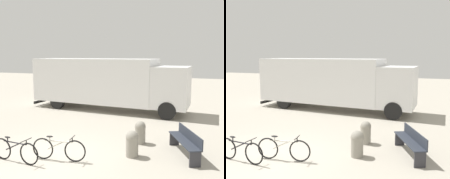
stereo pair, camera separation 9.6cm
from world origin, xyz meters
The scene contains 7 objects.
ground_plane centered at (0.00, 0.00, 0.00)m, with size 60.00×60.00×0.00m, color #A8A091.
delivery_truck centered at (-0.61, 7.32, 1.67)m, with size 9.35×2.91×3.00m.
park_bench centered at (4.25, 1.72, 0.48)m, with size 1.15×1.90×0.83m.
bicycle_near centered at (-0.56, -0.57, 0.36)m, with size 1.73×0.44×0.77m.
bicycle_middle centered at (0.60, -0.03, 0.36)m, with size 1.72×0.44×0.77m.
bollard_near_bench centered at (2.65, 1.03, 0.45)m, with size 0.42×0.42×0.85m.
bollard_far_bench centered at (2.62, 2.28, 0.45)m, with size 0.40×0.40×0.84m.
Camera 2 is at (4.69, -6.33, 3.22)m, focal length 40.00 mm.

